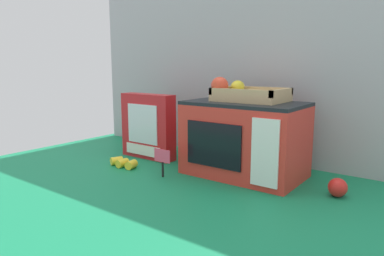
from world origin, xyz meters
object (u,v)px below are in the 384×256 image
object	(u,v)px
price_sign	(162,159)
loose_toy_banana	(123,163)
toy_microwave	(244,139)
food_groups_crate	(245,94)
cookie_set_box	(148,126)
loose_toy_apple	(338,187)

from	to	relation	value
price_sign	loose_toy_banana	world-z (taller)	price_sign
toy_microwave	loose_toy_banana	xyz separation A→B (m)	(-0.42, -0.19, -0.12)
price_sign	food_groups_crate	bearing A→B (deg)	47.99
price_sign	loose_toy_banana	xyz separation A→B (m)	(-0.21, 0.01, -0.05)
loose_toy_banana	food_groups_crate	bearing A→B (deg)	28.00
food_groups_crate	cookie_set_box	world-z (taller)	food_groups_crate
food_groups_crate	toy_microwave	bearing A→B (deg)	-57.63
price_sign	loose_toy_apple	xyz separation A→B (m)	(0.55, 0.17, -0.04)
toy_microwave	loose_toy_banana	distance (m)	0.48
food_groups_crate	price_sign	distance (m)	0.37
toy_microwave	price_sign	size ratio (longest dim) A/B	4.07
food_groups_crate	loose_toy_apple	world-z (taller)	food_groups_crate
toy_microwave	loose_toy_banana	bearing A→B (deg)	-156.03
food_groups_crate	loose_toy_banana	distance (m)	0.54
loose_toy_apple	food_groups_crate	bearing A→B (deg)	171.67
cookie_set_box	price_sign	world-z (taller)	cookie_set_box
food_groups_crate	price_sign	bearing A→B (deg)	-132.01
price_sign	loose_toy_apple	size ratio (longest dim) A/B	1.76
cookie_set_box	loose_toy_apple	size ratio (longest dim) A/B	4.77
price_sign	toy_microwave	bearing A→B (deg)	41.77
food_groups_crate	cookie_set_box	bearing A→B (deg)	-173.10
toy_microwave	loose_toy_apple	xyz separation A→B (m)	(0.33, -0.02, -0.10)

